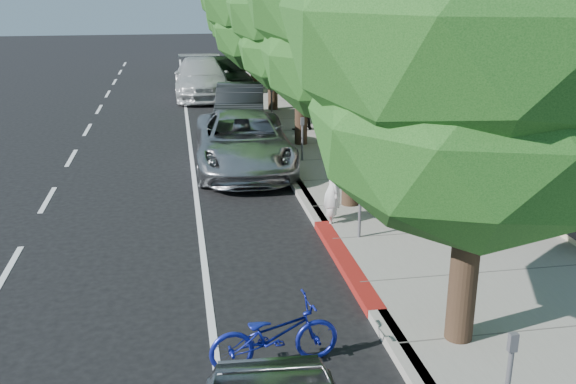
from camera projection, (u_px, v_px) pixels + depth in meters
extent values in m
plane|color=black|center=(360.00, 290.00, 11.09)|extent=(120.00, 120.00, 0.00)
cube|color=gray|center=(360.00, 160.00, 18.94)|extent=(4.60, 56.00, 0.15)
cube|color=#9E998E|center=(284.00, 164.00, 18.56)|extent=(0.30, 56.00, 0.15)
cube|color=maroon|center=(345.00, 262.00, 12.00)|extent=(0.32, 4.00, 0.15)
cube|color=beige|center=(459.00, 20.00, 28.43)|extent=(10.00, 36.00, 7.00)
cylinder|color=black|center=(465.00, 262.00, 8.95)|extent=(0.40, 0.40, 2.69)
ellipsoid|color=#144515|center=(479.00, 112.00, 8.29)|extent=(4.45, 4.45, 3.56)
ellipsoid|color=#144515|center=(489.00, 7.00, 7.88)|extent=(5.24, 5.24, 4.19)
cylinder|color=black|center=(352.00, 151.00, 14.54)|extent=(0.40, 0.40, 2.85)
ellipsoid|color=#144515|center=(355.00, 51.00, 13.85)|extent=(4.14, 4.14, 3.31)
cylinder|color=black|center=(301.00, 109.00, 20.21)|extent=(0.40, 0.40, 2.54)
ellipsoid|color=#144515|center=(302.00, 45.00, 19.59)|extent=(3.97, 3.97, 3.17)
ellipsoid|color=#144515|center=(302.00, 3.00, 19.21)|extent=(4.67, 4.67, 3.73)
cylinder|color=black|center=(273.00, 80.00, 25.81)|extent=(0.40, 0.40, 2.67)
ellipsoid|color=#144515|center=(272.00, 26.00, 25.16)|extent=(4.81, 4.81, 3.85)
cylinder|color=black|center=(254.00, 63.00, 31.43)|extent=(0.40, 0.40, 2.67)
ellipsoid|color=#144515|center=(254.00, 18.00, 30.77)|extent=(4.43, 4.43, 3.55)
cylinder|color=black|center=(242.00, 52.00, 37.06)|extent=(0.40, 0.40, 2.55)
ellipsoid|color=#144515|center=(241.00, 16.00, 36.44)|extent=(4.12, 4.12, 3.30)
imported|color=silver|center=(334.00, 188.00, 13.67)|extent=(0.54, 0.72, 1.77)
imported|color=#161F9C|center=(275.00, 334.00, 8.77)|extent=(1.88, 0.84, 0.96)
imported|color=#A6A7AB|center=(243.00, 142.00, 18.08)|extent=(2.80, 5.75, 1.57)
imported|color=black|center=(240.00, 107.00, 23.11)|extent=(2.28, 5.01, 1.59)
imported|color=silver|center=(202.00, 78.00, 29.69)|extent=(2.47, 6.01, 1.74)
imported|color=black|center=(225.00, 73.00, 31.47)|extent=(2.68, 5.28, 1.72)
imported|color=black|center=(299.00, 102.00, 22.24)|extent=(1.14, 1.02, 1.93)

